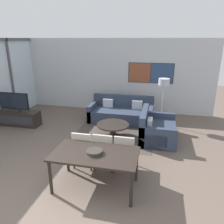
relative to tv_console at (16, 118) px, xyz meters
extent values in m
plane|color=brown|center=(2.75, -3.53, -0.25)|extent=(24.00, 24.00, 0.00)
cube|color=silver|center=(2.75, 2.34, 1.15)|extent=(7.81, 0.06, 2.80)
cube|color=#2D2D33|center=(4.28, 2.31, 1.30)|extent=(1.69, 0.01, 0.75)
cube|color=brown|center=(3.87, 2.30, 1.30)|extent=(0.80, 0.02, 0.71)
cube|color=navy|center=(4.69, 2.30, 1.30)|extent=(0.80, 0.02, 0.71)
cube|color=#515156|center=(-0.62, 0.87, 1.15)|extent=(0.07, 0.08, 2.80)
cube|color=#473D38|center=(3.39, -0.22, -0.24)|extent=(2.39, 1.75, 0.01)
cube|color=black|center=(0.00, 0.00, 0.00)|extent=(1.64, 0.46, 0.49)
cube|color=#2D2D33|center=(0.00, -0.23, 0.00)|extent=(1.51, 0.01, 0.27)
cube|color=#2D2D33|center=(0.00, 0.00, 0.27)|extent=(0.36, 0.20, 0.05)
cube|color=#2D2D33|center=(0.00, 0.00, 0.34)|extent=(0.06, 0.03, 0.08)
cube|color=black|center=(0.00, 0.00, 0.59)|extent=(1.07, 0.04, 0.55)
cube|color=black|center=(0.00, -0.02, 0.59)|extent=(0.99, 0.01, 0.49)
cube|color=#2D384C|center=(3.39, 1.09, -0.04)|extent=(2.19, 0.99, 0.42)
cube|color=#2D384C|center=(3.39, 1.51, 0.18)|extent=(2.19, 0.16, 0.85)
cube|color=#2D384C|center=(2.37, 1.09, 0.05)|extent=(0.14, 0.99, 0.60)
cube|color=#2D384C|center=(4.42, 1.09, 0.05)|extent=(0.14, 0.99, 0.60)
cube|color=#B2B7C1|center=(2.87, 1.33, 0.32)|extent=(0.36, 0.12, 0.30)
cube|color=#B2B7C1|center=(3.92, 1.33, 0.32)|extent=(0.36, 0.12, 0.30)
cube|color=#2D384C|center=(4.70, -0.09, -0.04)|extent=(0.99, 1.42, 0.42)
cube|color=#2D384C|center=(4.28, -0.09, 0.18)|extent=(0.16, 1.42, 0.85)
cube|color=#2D384C|center=(4.70, -0.73, 0.05)|extent=(0.99, 0.14, 0.60)
cube|color=#2D384C|center=(4.70, 0.55, 0.05)|extent=(0.99, 0.14, 0.60)
cube|color=#B2B7C1|center=(4.46, -0.40, 0.32)|extent=(0.12, 0.36, 0.30)
cylinder|color=black|center=(3.39, -0.22, -0.23)|extent=(0.43, 0.43, 0.03)
cylinder|color=black|center=(3.39, -0.22, -0.06)|extent=(0.17, 0.17, 0.37)
cylinder|color=black|center=(3.39, -0.22, 0.14)|extent=(0.95, 0.95, 0.04)
cube|color=black|center=(3.57, -2.55, 0.48)|extent=(1.62, 0.89, 0.04)
cylinder|color=black|center=(2.82, -2.94, 0.11)|extent=(0.06, 0.06, 0.71)
cylinder|color=black|center=(4.32, -2.94, 0.11)|extent=(0.06, 0.06, 0.71)
cylinder|color=black|center=(2.82, -2.17, 0.11)|extent=(0.06, 0.06, 0.71)
cylinder|color=black|center=(4.32, -2.17, 0.11)|extent=(0.06, 0.06, 0.71)
cube|color=#B2A899|center=(3.11, -1.85, 0.20)|extent=(0.46, 0.46, 0.06)
cube|color=#B2A899|center=(3.11, -2.06, 0.43)|extent=(0.42, 0.05, 0.40)
cylinder|color=black|center=(2.91, -2.05, -0.04)|extent=(0.04, 0.04, 0.42)
cylinder|color=black|center=(3.31, -2.05, -0.04)|extent=(0.04, 0.04, 0.42)
cylinder|color=black|center=(2.91, -1.65, -0.04)|extent=(0.04, 0.04, 0.42)
cylinder|color=black|center=(3.31, -1.65, -0.04)|extent=(0.04, 0.04, 0.42)
cube|color=#B2A899|center=(3.57, -1.83, 0.20)|extent=(0.46, 0.46, 0.06)
cube|color=#B2A899|center=(3.57, -2.03, 0.43)|extent=(0.42, 0.05, 0.40)
cylinder|color=black|center=(3.37, -2.03, -0.04)|extent=(0.04, 0.04, 0.42)
cylinder|color=black|center=(3.77, -2.03, -0.04)|extent=(0.04, 0.04, 0.42)
cylinder|color=black|center=(3.37, -1.63, -0.04)|extent=(0.04, 0.04, 0.42)
cylinder|color=black|center=(3.77, -1.63, -0.04)|extent=(0.04, 0.04, 0.42)
cube|color=#B2A899|center=(4.03, -1.82, 0.20)|extent=(0.46, 0.46, 0.06)
cube|color=#B2A899|center=(4.03, -2.02, 0.43)|extent=(0.42, 0.05, 0.40)
cylinder|color=black|center=(3.83, -2.02, -0.04)|extent=(0.04, 0.04, 0.42)
cylinder|color=black|center=(4.23, -2.02, -0.04)|extent=(0.04, 0.04, 0.42)
cylinder|color=black|center=(3.83, -1.62, -0.04)|extent=(0.04, 0.04, 0.42)
cylinder|color=black|center=(4.23, -1.62, -0.04)|extent=(0.04, 0.04, 0.42)
cylinder|color=#332D28|center=(3.56, -2.57, 0.53)|extent=(0.30, 0.30, 0.07)
torus|color=#332D28|center=(3.56, -2.57, 0.56)|extent=(0.31, 0.31, 0.02)
cylinder|color=#2D2D33|center=(4.77, 1.10, -0.23)|extent=(0.28, 0.28, 0.02)
cylinder|color=#B7B7BC|center=(4.77, 1.10, 0.44)|extent=(0.03, 0.03, 1.32)
cylinder|color=#B2B7C1|center=(4.77, 1.10, 1.21)|extent=(0.35, 0.35, 0.22)
camera|label=1|loc=(4.68, -6.01, 2.53)|focal=35.00mm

